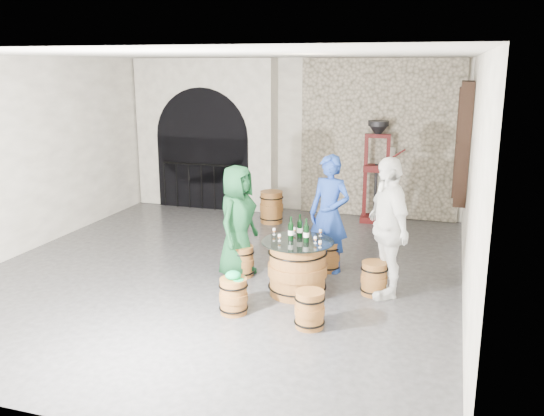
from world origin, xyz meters
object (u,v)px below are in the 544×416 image
(barrel_stool_near_right, at_px, (310,309))
(person_white, at_px, (387,227))
(barrel_stool_left, at_px, (242,261))
(barrel_table, at_px, (297,268))
(corking_press, at_px, (377,164))
(person_green, at_px, (237,221))
(person_blue, at_px, (330,214))
(barrel_stool_near_left, at_px, (233,296))
(wine_bottle_left, at_px, (291,231))
(barrel_stool_right, at_px, (374,278))
(side_barrel, at_px, (271,207))
(wine_bottle_right, at_px, (300,228))
(wine_bottle_center, at_px, (306,232))
(barrel_stool_far, at_px, (328,256))

(barrel_stool_near_right, xyz_separation_m, person_white, (0.73, 1.30, 0.73))
(barrel_stool_near_right, bearing_deg, barrel_stool_left, 135.00)
(barrel_table, relative_size, barrel_stool_near_right, 2.12)
(barrel_table, bearing_deg, corking_press, 83.13)
(person_green, xyz_separation_m, person_blue, (1.25, 0.59, 0.06))
(barrel_stool_near_left, distance_m, wine_bottle_left, 1.21)
(barrel_stool_right, relative_size, barrel_stool_near_left, 1.00)
(person_white, bearing_deg, side_barrel, -168.48)
(barrel_stool_right, height_order, person_blue, person_blue)
(barrel_stool_right, xyz_separation_m, person_white, (0.14, 0.04, 0.73))
(barrel_stool_near_left, relative_size, person_white, 0.24)
(barrel_stool_left, distance_m, wine_bottle_right, 1.17)
(barrel_stool_left, height_order, wine_bottle_left, wine_bottle_left)
(barrel_stool_near_right, bearing_deg, barrel_stool_near_left, 174.07)
(barrel_stool_near_left, bearing_deg, barrel_table, 54.92)
(person_green, distance_m, corking_press, 3.97)
(barrel_stool_near_right, distance_m, wine_bottle_right, 1.40)
(person_green, relative_size, wine_bottle_center, 5.13)
(person_white, distance_m, wine_bottle_left, 1.29)
(barrel_stool_near_left, distance_m, person_green, 1.50)
(barrel_stool_near_right, height_order, wine_bottle_right, wine_bottle_right)
(side_barrel, bearing_deg, person_blue, -54.79)
(wine_bottle_center, bearing_deg, barrel_table, 179.48)
(person_white, distance_m, wine_bottle_right, 1.18)
(barrel_stool_near_left, xyz_separation_m, person_white, (1.75, 1.20, 0.73))
(barrel_stool_right, bearing_deg, person_blue, 137.10)
(barrel_stool_right, xyz_separation_m, person_green, (-2.04, 0.15, 0.60))
(person_blue, relative_size, wine_bottle_left, 5.49)
(barrel_stool_near_left, distance_m, wine_bottle_right, 1.36)
(person_green, distance_m, person_white, 2.19)
(barrel_stool_far, height_order, person_blue, person_blue)
(barrel_stool_left, relative_size, barrel_stool_near_right, 1.00)
(barrel_stool_right, distance_m, barrel_stool_near_right, 1.39)
(corking_press, bearing_deg, barrel_stool_near_left, -107.18)
(barrel_table, relative_size, barrel_stool_near_left, 2.12)
(barrel_stool_left, height_order, wine_bottle_right, wine_bottle_right)
(barrel_stool_left, bearing_deg, barrel_stool_near_left, -74.15)
(wine_bottle_left, distance_m, side_barrel, 3.67)
(person_green, bearing_deg, barrel_stool_far, -56.36)
(barrel_stool_near_left, height_order, wine_bottle_right, wine_bottle_right)
(barrel_stool_left, xyz_separation_m, person_blue, (1.17, 0.62, 0.66))
(barrel_stool_right, relative_size, side_barrel, 0.73)
(wine_bottle_left, bearing_deg, barrel_stool_left, 155.81)
(wine_bottle_center, bearing_deg, person_green, 158.87)
(barrel_stool_left, bearing_deg, barrel_stool_near_right, -45.00)
(person_green, xyz_separation_m, side_barrel, (-0.41, 2.95, -0.52))
(barrel_table, height_order, wine_bottle_right, wine_bottle_right)
(barrel_stool_left, bearing_deg, wine_bottle_left, -24.19)
(barrel_stool_left, distance_m, wine_bottle_left, 1.15)
(barrel_stool_left, bearing_deg, corking_press, 68.41)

